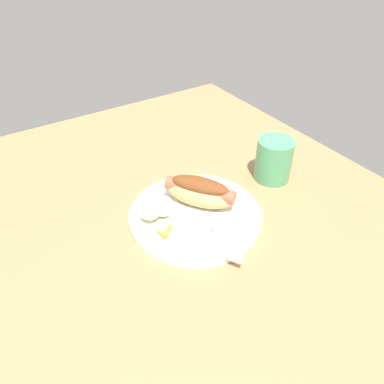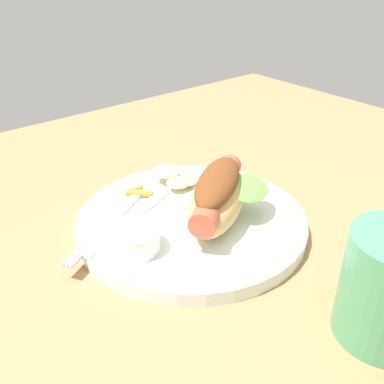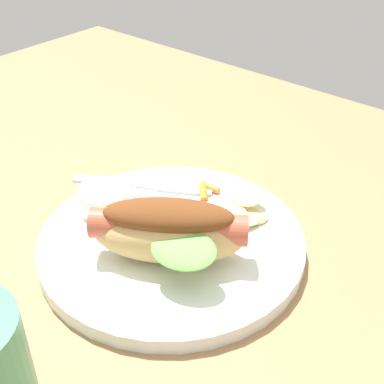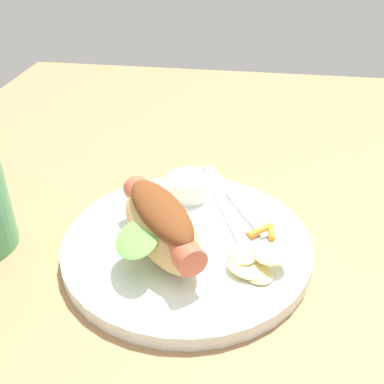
% 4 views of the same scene
% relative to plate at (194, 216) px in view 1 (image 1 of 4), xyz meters
% --- Properties ---
extents(ground_plane, '(1.20, 0.90, 0.02)m').
position_rel_plate_xyz_m(ground_plane, '(-0.02, -0.00, -0.02)').
color(ground_plane, '#9E754C').
extents(plate, '(0.27, 0.27, 0.02)m').
position_rel_plate_xyz_m(plate, '(0.00, 0.00, 0.00)').
color(plate, white).
rests_on(plate, ground_plane).
extents(hot_dog, '(0.15, 0.13, 0.06)m').
position_rel_plate_xyz_m(hot_dog, '(0.02, -0.03, 0.04)').
color(hot_dog, tan).
rests_on(hot_dog, plate).
extents(sauce_ramekin, '(0.05, 0.05, 0.03)m').
position_rel_plate_xyz_m(sauce_ramekin, '(-0.09, -0.02, 0.02)').
color(sauce_ramekin, white).
rests_on(sauce_ramekin, plate).
extents(fork, '(0.15, 0.09, 0.00)m').
position_rel_plate_xyz_m(fork, '(-0.08, 0.04, 0.01)').
color(fork, silver).
rests_on(fork, plate).
extents(knife, '(0.15, 0.07, 0.00)m').
position_rel_plate_xyz_m(knife, '(-0.06, 0.03, 0.01)').
color(knife, silver).
rests_on(knife, plate).
extents(chips_pile, '(0.06, 0.07, 0.02)m').
position_rel_plate_xyz_m(chips_pile, '(0.04, 0.07, 0.02)').
color(chips_pile, '#E3D07E').
rests_on(chips_pile, plate).
extents(carrot_garnish, '(0.03, 0.03, 0.01)m').
position_rel_plate_xyz_m(carrot_garnish, '(-0.02, 0.08, 0.01)').
color(carrot_garnish, orange).
rests_on(carrot_garnish, plate).
extents(drinking_cup, '(0.08, 0.08, 0.10)m').
position_rel_plate_xyz_m(drinking_cup, '(0.02, -0.23, 0.04)').
color(drinking_cup, '#4C9E6B').
rests_on(drinking_cup, ground_plane).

